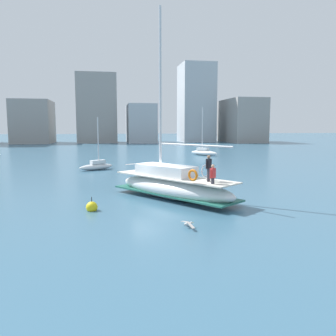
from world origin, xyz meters
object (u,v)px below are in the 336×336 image
object	(u,v)px
moored_catamaran	(97,166)
mooring_buoy	(92,207)
moored_cutter_left	(204,152)
main_sailboat	(173,185)
seagull	(188,224)

from	to	relation	value
moored_catamaran	mooring_buoy	xyz separation A→B (m)	(0.23, -18.61, -0.27)
moored_catamaran	moored_cutter_left	size ratio (longest dim) A/B	0.73
main_sailboat	mooring_buoy	world-z (taller)	main_sailboat
main_sailboat	moored_catamaran	world-z (taller)	main_sailboat
moored_cutter_left	seagull	bearing A→B (deg)	-107.20
main_sailboat	mooring_buoy	xyz separation A→B (m)	(-5.13, -2.42, -0.71)
main_sailboat	seagull	bearing A→B (deg)	-94.62
moored_catamaran	mooring_buoy	size ratio (longest dim) A/B	6.22
moored_cutter_left	seagull	xyz separation A→B (m)	(-12.00, -38.77, -0.36)
moored_catamaran	mooring_buoy	bearing A→B (deg)	-89.30
moored_cutter_left	seagull	distance (m)	40.58
main_sailboat	moored_cutter_left	bearing A→B (deg)	70.38
moored_cutter_left	main_sailboat	bearing A→B (deg)	-109.62
moored_cutter_left	mooring_buoy	world-z (taller)	moored_cutter_left
seagull	main_sailboat	bearing A→B (deg)	85.38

